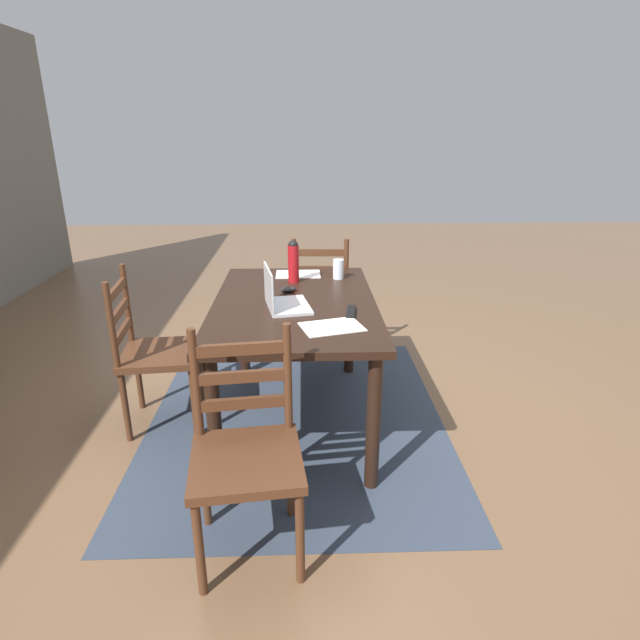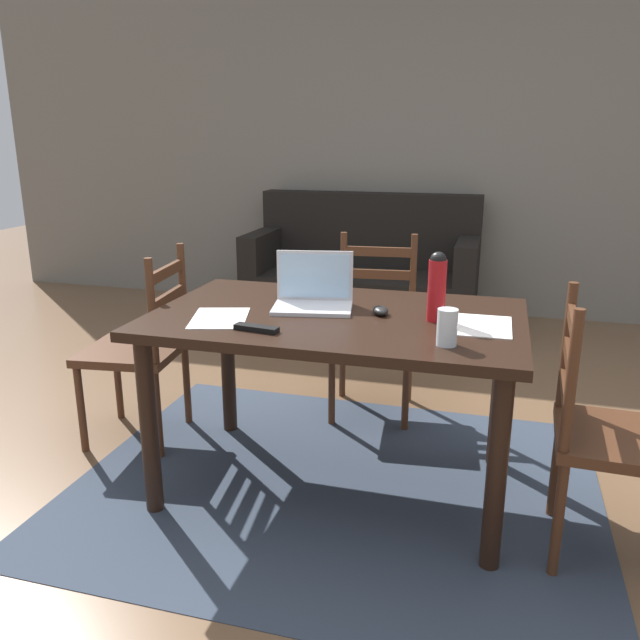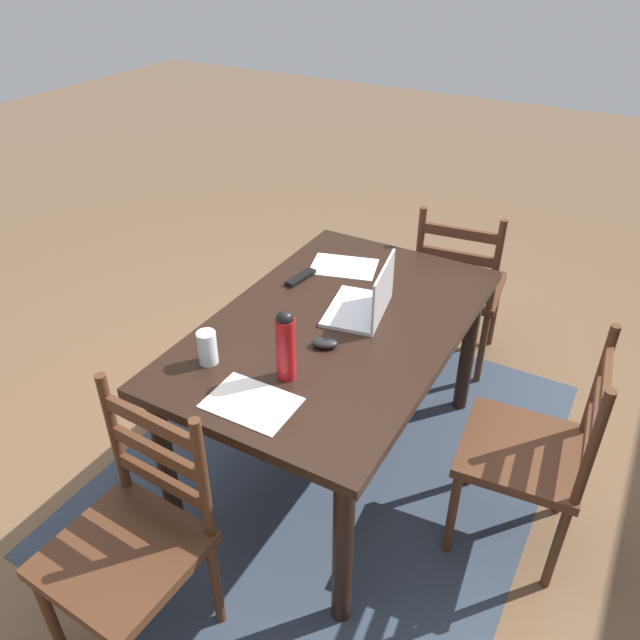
# 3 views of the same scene
# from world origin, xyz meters

# --- Properties ---
(ground_plane) EXTENTS (14.00, 14.00, 0.00)m
(ground_plane) POSITION_xyz_m (0.00, 0.00, 0.00)
(ground_plane) COLOR brown
(area_rug) EXTENTS (2.20, 1.78, 0.01)m
(area_rug) POSITION_xyz_m (0.00, 0.00, 0.00)
(area_rug) COLOR #333D4C
(area_rug) RESTS_ON ground
(dining_table) EXTENTS (1.47, 0.92, 0.77)m
(dining_table) POSITION_xyz_m (0.00, 0.00, 0.67)
(dining_table) COLOR black
(dining_table) RESTS_ON ground
(chair_far_head) EXTENTS (0.48, 0.48, 0.95)m
(chair_far_head) POSITION_xyz_m (-0.00, 0.83, 0.46)
(chair_far_head) COLOR #4C2B19
(chair_far_head) RESTS_ON ground
(chair_right_near) EXTENTS (0.46, 0.46, 0.95)m
(chair_right_near) POSITION_xyz_m (1.02, -0.18, 0.46)
(chair_right_near) COLOR #4C2B19
(chair_right_near) RESTS_ON ground
(chair_left_far) EXTENTS (0.49, 0.49, 0.95)m
(chair_left_far) POSITION_xyz_m (-1.03, 0.19, 0.46)
(chair_left_far) COLOR #4C2B19
(chair_left_far) RESTS_ON ground
(laptop) EXTENTS (0.36, 0.28, 0.23)m
(laptop) POSITION_xyz_m (-0.12, 0.08, 0.83)
(laptop) COLOR silver
(laptop) RESTS_ON dining_table
(water_bottle) EXTENTS (0.07, 0.07, 0.27)m
(water_bottle) POSITION_xyz_m (0.39, 0.01, 0.91)
(water_bottle) COLOR #A81419
(water_bottle) RESTS_ON dining_table
(drinking_glass) EXTENTS (0.07, 0.07, 0.13)m
(drinking_glass) POSITION_xyz_m (0.46, -0.28, 0.83)
(drinking_glass) COLOR silver
(drinking_glass) RESTS_ON dining_table
(computer_mouse) EXTENTS (0.09, 0.12, 0.03)m
(computer_mouse) POSITION_xyz_m (0.17, 0.04, 0.79)
(computer_mouse) COLOR black
(computer_mouse) RESTS_ON dining_table
(tv_remote) EXTENTS (0.17, 0.07, 0.02)m
(tv_remote) POSITION_xyz_m (-0.23, -0.30, 0.78)
(tv_remote) COLOR black
(tv_remote) RESTS_ON dining_table
(paper_stack_left) EXTENTS (0.28, 0.34, 0.00)m
(paper_stack_left) POSITION_xyz_m (-0.42, -0.19, 0.77)
(paper_stack_left) COLOR white
(paper_stack_left) RESTS_ON dining_table
(paper_stack_right) EXTENTS (0.21, 0.30, 0.00)m
(paper_stack_right) POSITION_xyz_m (0.57, -0.02, 0.77)
(paper_stack_right) COLOR white
(paper_stack_right) RESTS_ON dining_table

